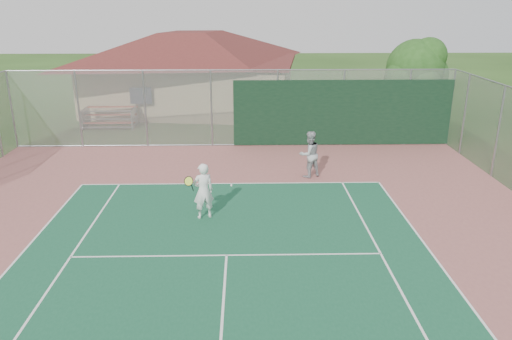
{
  "coord_description": "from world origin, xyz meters",
  "views": [
    {
      "loc": [
        0.51,
        -5.4,
        6.43
      ],
      "look_at": [
        0.84,
        9.06,
        1.5
      ],
      "focal_mm": 35.0,
      "sensor_mm": 36.0,
      "label": 1
    }
  ],
  "objects_px": {
    "clubhouse": "(192,63)",
    "player_grey_back": "(309,155)",
    "bleachers": "(110,117)",
    "player_white_front": "(203,191)",
    "tree": "(417,70)"
  },
  "relations": [
    {
      "from": "clubhouse",
      "to": "player_grey_back",
      "type": "height_order",
      "value": "clubhouse"
    },
    {
      "from": "player_grey_back",
      "to": "bleachers",
      "type": "bearing_deg",
      "value": -66.46
    },
    {
      "from": "bleachers",
      "to": "player_white_front",
      "type": "relative_size",
      "value": 1.57
    },
    {
      "from": "tree",
      "to": "player_white_front",
      "type": "xyz_separation_m",
      "value": [
        -9.93,
        -10.79,
        -2.23
      ]
    },
    {
      "from": "clubhouse",
      "to": "bleachers",
      "type": "bearing_deg",
      "value": -124.1
    },
    {
      "from": "clubhouse",
      "to": "player_white_front",
      "type": "bearing_deg",
      "value": -75.95
    },
    {
      "from": "bleachers",
      "to": "player_grey_back",
      "type": "bearing_deg",
      "value": -41.97
    },
    {
      "from": "clubhouse",
      "to": "bleachers",
      "type": "xyz_separation_m",
      "value": [
        -4.03,
        -4.53,
        -2.28
      ]
    },
    {
      "from": "clubhouse",
      "to": "tree",
      "type": "height_order",
      "value": "clubhouse"
    },
    {
      "from": "tree",
      "to": "player_white_front",
      "type": "bearing_deg",
      "value": -132.63
    },
    {
      "from": "player_grey_back",
      "to": "clubhouse",
      "type": "bearing_deg",
      "value": -92.19
    },
    {
      "from": "clubhouse",
      "to": "tree",
      "type": "distance_m",
      "value": 13.12
    },
    {
      "from": "player_grey_back",
      "to": "player_white_front",
      "type": "bearing_deg",
      "value": 19.17
    },
    {
      "from": "clubhouse",
      "to": "player_grey_back",
      "type": "xyz_separation_m",
      "value": [
        5.61,
        -12.77,
        -1.93
      ]
    },
    {
      "from": "bleachers",
      "to": "player_white_front",
      "type": "xyz_separation_m",
      "value": [
        5.9,
        -11.99,
        0.35
      ]
    }
  ]
}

